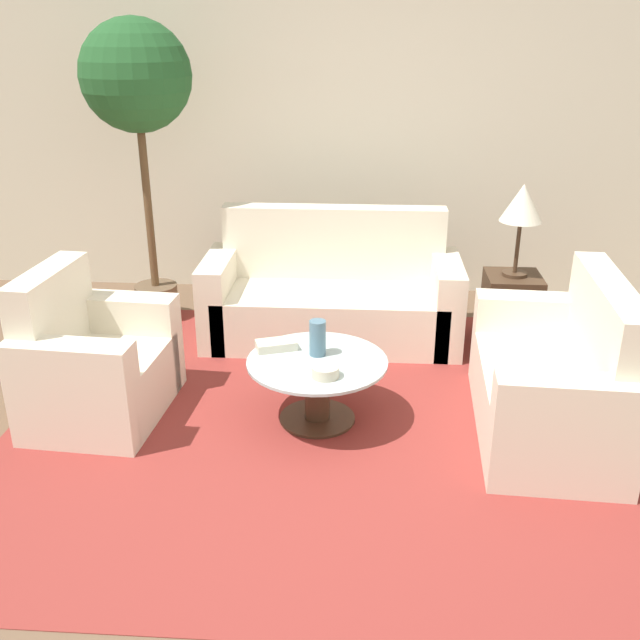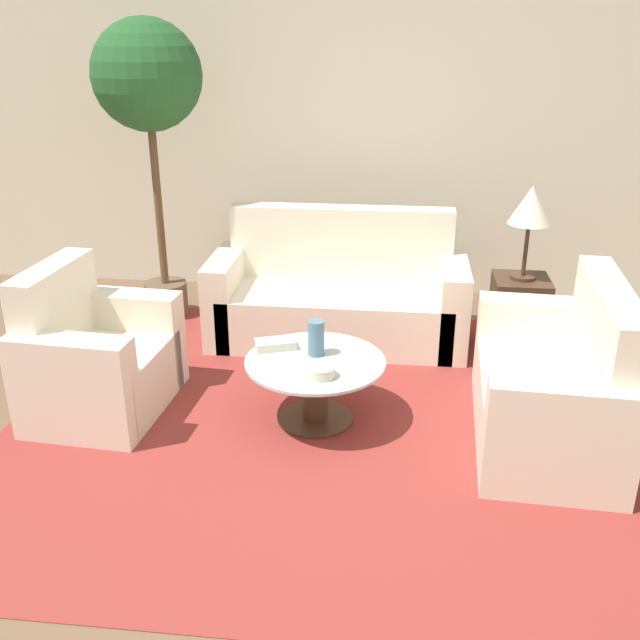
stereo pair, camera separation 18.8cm
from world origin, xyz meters
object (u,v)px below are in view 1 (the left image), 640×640
at_px(table_lamp, 522,206).
at_px(bowl, 325,371).
at_px(sofa_main, 332,298).
at_px(armchair, 92,367).
at_px(potted_plant, 137,91).
at_px(coffee_table, 317,382).
at_px(loveseat, 559,385).
at_px(vase, 318,338).
at_px(book_stack, 276,345).

bearing_deg(table_lamp, bowl, -131.56).
height_order(sofa_main, armchair, sofa_main).
bearing_deg(potted_plant, table_lamp, -5.65).
distance_m(armchair, coffee_table, 1.36).
height_order(loveseat, coffee_table, loveseat).
relative_size(armchair, loveseat, 0.71).
bearing_deg(armchair, vase, -82.94).
bearing_deg(sofa_main, loveseat, -43.74).
bearing_deg(book_stack, coffee_table, -47.07).
distance_m(sofa_main, bowl, 1.49).
bearing_deg(coffee_table, potted_plant, 132.61).
distance_m(sofa_main, table_lamp, 1.52).
xyz_separation_m(vase, bowl, (0.06, -0.28, -0.08)).
relative_size(sofa_main, book_stack, 7.02).
relative_size(sofa_main, loveseat, 1.36).
xyz_separation_m(table_lamp, potted_plant, (-2.75, 0.27, 0.73)).
xyz_separation_m(table_lamp, bowl, (-1.29, -1.46, -0.60)).
distance_m(sofa_main, vase, 1.22).
distance_m(potted_plant, vase, 2.37).
height_order(bowl, book_stack, bowl).
relative_size(loveseat, table_lamp, 2.07).
bearing_deg(book_stack, vase, -32.13).
xyz_separation_m(potted_plant, bowl, (1.46, -1.73, -1.33)).
relative_size(coffee_table, potted_plant, 0.37).
xyz_separation_m(loveseat, vase, (-1.39, 0.11, 0.21)).
xyz_separation_m(coffee_table, potted_plant, (-1.40, 1.52, 1.50)).
relative_size(vase, book_stack, 0.80).
height_order(vase, book_stack, vase).
distance_m(sofa_main, coffee_table, 1.28).
bearing_deg(vase, potted_plant, 134.05).
xyz_separation_m(coffee_table, vase, (-0.00, 0.08, 0.25)).
xyz_separation_m(coffee_table, bowl, (0.06, -0.20, 0.17)).
bearing_deg(book_stack, sofa_main, 56.97).
bearing_deg(table_lamp, vase, -139.05).
bearing_deg(armchair, coffee_table, -86.20).
distance_m(coffee_table, vase, 0.26).
bearing_deg(potted_plant, armchair, -88.50).
bearing_deg(potted_plant, coffee_table, -47.39).
bearing_deg(coffee_table, sofa_main, 88.95).
relative_size(potted_plant, book_stack, 8.48).
distance_m(table_lamp, potted_plant, 2.86).
bearing_deg(table_lamp, book_stack, -145.23).
bearing_deg(sofa_main, book_stack, -103.82).
relative_size(sofa_main, coffee_table, 2.27).
bearing_deg(vase, coffee_table, -87.90).
bearing_deg(bowl, vase, 102.47).
bearing_deg(vase, sofa_main, 88.75).
relative_size(coffee_table, table_lamp, 1.24).
xyz_separation_m(coffee_table, book_stack, (-0.26, 0.14, 0.17)).
bearing_deg(bowl, book_stack, 132.94).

